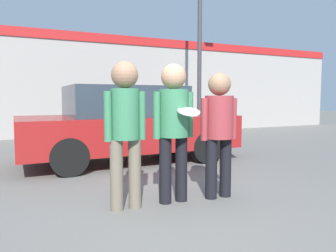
{
  "coord_description": "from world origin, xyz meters",
  "views": [
    {
      "loc": [
        -1.59,
        -3.39,
        1.29
      ],
      "look_at": [
        0.18,
        0.34,
        0.94
      ],
      "focal_mm": 35.0,
      "sensor_mm": 36.0,
      "label": 1
    }
  ],
  "objects_px": {
    "person_middle_with_frisbee": "(174,120)",
    "street_lamp": "(205,2)",
    "parked_car_near": "(127,124)",
    "person_left": "(125,123)",
    "person_right": "(219,124)"
  },
  "relations": [
    {
      "from": "parked_car_near",
      "to": "street_lamp",
      "type": "xyz_separation_m",
      "value": [
        2.87,
        1.66,
        3.21
      ]
    },
    {
      "from": "person_middle_with_frisbee",
      "to": "person_right",
      "type": "relative_size",
      "value": 1.06
    },
    {
      "from": "person_middle_with_frisbee",
      "to": "person_left",
      "type": "bearing_deg",
      "value": 179.28
    },
    {
      "from": "person_left",
      "to": "person_middle_with_frisbee",
      "type": "xyz_separation_m",
      "value": [
        0.61,
        -0.01,
        0.01
      ]
    },
    {
      "from": "person_middle_with_frisbee",
      "to": "parked_car_near",
      "type": "height_order",
      "value": "person_middle_with_frisbee"
    },
    {
      "from": "person_left",
      "to": "parked_car_near",
      "type": "bearing_deg",
      "value": 71.33
    },
    {
      "from": "person_right",
      "to": "parked_car_near",
      "type": "height_order",
      "value": "person_right"
    },
    {
      "from": "person_middle_with_frisbee",
      "to": "parked_car_near",
      "type": "xyz_separation_m",
      "value": [
        0.34,
        2.82,
        -0.26
      ]
    },
    {
      "from": "person_middle_with_frisbee",
      "to": "street_lamp",
      "type": "bearing_deg",
      "value": 54.43
    },
    {
      "from": "street_lamp",
      "to": "person_middle_with_frisbee",
      "type": "bearing_deg",
      "value": -125.57
    },
    {
      "from": "person_left",
      "to": "street_lamp",
      "type": "height_order",
      "value": "street_lamp"
    },
    {
      "from": "person_middle_with_frisbee",
      "to": "street_lamp",
      "type": "distance_m",
      "value": 6.25
    },
    {
      "from": "person_middle_with_frisbee",
      "to": "person_right",
      "type": "height_order",
      "value": "person_middle_with_frisbee"
    },
    {
      "from": "parked_car_near",
      "to": "street_lamp",
      "type": "height_order",
      "value": "street_lamp"
    },
    {
      "from": "parked_car_near",
      "to": "street_lamp",
      "type": "bearing_deg",
      "value": 30.09
    }
  ]
}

